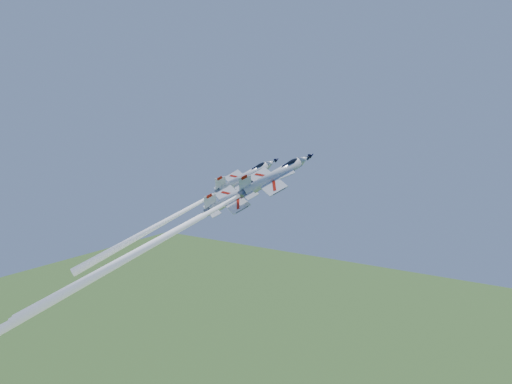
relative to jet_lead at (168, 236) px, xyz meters
The scene contains 4 objects.
jet_lead is the anchor object (origin of this frame).
jet_left 9.26m from the jet_lead, 106.01° to the left, with size 20.42×33.35×31.48m.
jet_right 8.86m from the jet_lead, 32.75° to the right, with size 24.76×41.76×41.56m.
jet_slot 5.26m from the jet_lead, 65.51° to the right, with size 22.44×37.23×35.62m.
Camera 1 is at (63.69, -96.40, 120.66)m, focal length 40.00 mm.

